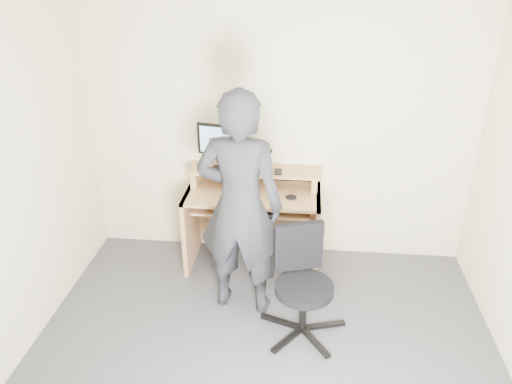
% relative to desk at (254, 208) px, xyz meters
% --- Properties ---
extents(ground, '(3.50, 3.50, 0.00)m').
position_rel_desk_xyz_m(ground, '(0.20, -1.53, -0.55)').
color(ground, '#48494D').
rests_on(ground, ground).
extents(back_wall, '(3.50, 0.02, 2.50)m').
position_rel_desk_xyz_m(back_wall, '(0.20, 0.22, 0.70)').
color(back_wall, beige).
rests_on(back_wall, ground).
extents(desk, '(1.20, 0.60, 0.91)m').
position_rel_desk_xyz_m(desk, '(0.00, 0.00, 0.00)').
color(desk, tan).
rests_on(desk, ground).
extents(monitor, '(0.44, 0.12, 0.42)m').
position_rel_desk_xyz_m(monitor, '(-0.29, 0.04, 0.61)').
color(monitor, black).
rests_on(monitor, desk).
extents(external_drive, '(0.10, 0.14, 0.20)m').
position_rel_desk_xyz_m(external_drive, '(-0.01, 0.10, 0.46)').
color(external_drive, black).
rests_on(external_drive, desk).
extents(travel_mug, '(0.09, 0.09, 0.16)m').
position_rel_desk_xyz_m(travel_mug, '(0.12, 0.09, 0.44)').
color(travel_mug, silver).
rests_on(travel_mug, desk).
extents(smartphone, '(0.08, 0.14, 0.01)m').
position_rel_desk_xyz_m(smartphone, '(0.22, 0.02, 0.37)').
color(smartphone, black).
rests_on(smartphone, desk).
extents(charger, '(0.05, 0.05, 0.03)m').
position_rel_desk_xyz_m(charger, '(-0.24, -0.02, 0.38)').
color(charger, black).
rests_on(charger, desk).
extents(headphones, '(0.16, 0.16, 0.06)m').
position_rel_desk_xyz_m(headphones, '(-0.13, 0.12, 0.37)').
color(headphones, silver).
rests_on(headphones, desk).
extents(keyboard, '(0.49, 0.27, 0.03)m').
position_rel_desk_xyz_m(keyboard, '(-0.01, -0.17, 0.12)').
color(keyboard, black).
rests_on(keyboard, desk).
extents(mouse, '(0.10, 0.07, 0.04)m').
position_rel_desk_xyz_m(mouse, '(0.34, -0.18, 0.22)').
color(mouse, black).
rests_on(mouse, desk).
extents(office_chair, '(0.67, 0.64, 0.84)m').
position_rel_desk_xyz_m(office_chair, '(0.46, -0.93, -0.09)').
color(office_chair, black).
rests_on(office_chair, ground).
extents(person, '(0.72, 0.52, 1.85)m').
position_rel_desk_xyz_m(person, '(-0.03, -0.68, 0.38)').
color(person, black).
rests_on(person, ground).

